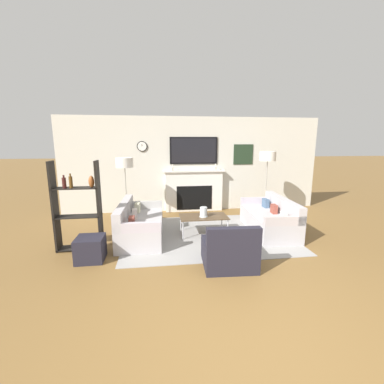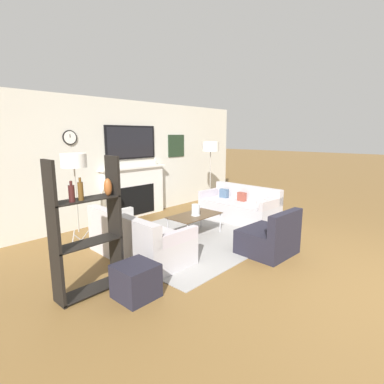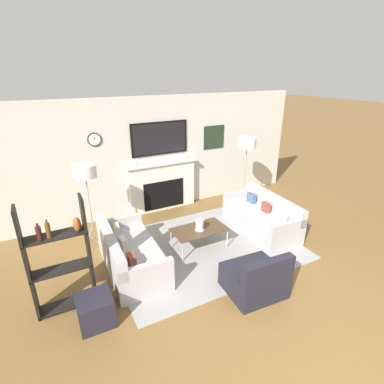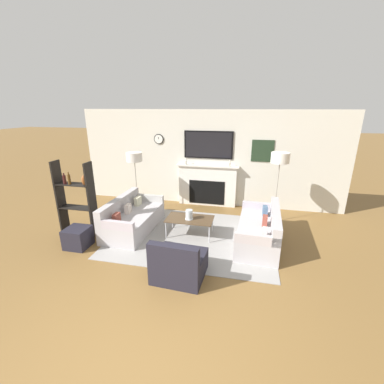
{
  "view_description": "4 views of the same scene",
  "coord_description": "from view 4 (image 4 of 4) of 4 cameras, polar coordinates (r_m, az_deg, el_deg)",
  "views": [
    {
      "loc": [
        -1.04,
        -2.26,
        2.02
      ],
      "look_at": [
        -0.29,
        3.28,
        0.91
      ],
      "focal_mm": 24.0,
      "sensor_mm": 36.0,
      "label": 1
    },
    {
      "loc": [
        -4.22,
        -0.68,
        1.93
      ],
      "look_at": [
        0.21,
        3.35,
        0.78
      ],
      "focal_mm": 28.0,
      "sensor_mm": 36.0,
      "label": 2
    },
    {
      "loc": [
        -2.51,
        -1.33,
        3.23
      ],
      "look_at": [
        0.08,
        3.6,
        0.94
      ],
      "focal_mm": 28.0,
      "sensor_mm": 36.0,
      "label": 3
    },
    {
      "loc": [
        1.09,
        -2.04,
        2.77
      ],
      "look_at": [
        -0.13,
        3.52,
        0.86
      ],
      "focal_mm": 24.0,
      "sensor_mm": 36.0,
      "label": 4
    }
  ],
  "objects": [
    {
      "name": "floor_lamp_right",
      "position": [
        6.38,
        19.0,
        7.0
      ],
      "size": [
        0.43,
        0.43,
        1.76
      ],
      "color": "#9E998E",
      "rests_on": "ground_plane"
    },
    {
      "name": "couch_left",
      "position": [
        6.18,
        -13.17,
        -5.84
      ],
      "size": [
        0.91,
        1.78,
        0.77
      ],
      "color": "#B1ADAF",
      "rests_on": "ground_plane"
    },
    {
      "name": "coffee_table",
      "position": [
        5.71,
        -0.5,
        -6.14
      ],
      "size": [
        1.04,
        0.59,
        0.42
      ],
      "color": "#4C3823",
      "rests_on": "ground_plane"
    },
    {
      "name": "hurricane_candle",
      "position": [
        5.64,
        -0.65,
        -5.13
      ],
      "size": [
        0.18,
        0.18,
        0.21
      ],
      "color": "silver",
      "rests_on": "coffee_table"
    },
    {
      "name": "area_rug",
      "position": [
        5.86,
        0.16,
        -9.68
      ],
      "size": [
        3.51,
        2.69,
        0.01
      ],
      "color": "gray",
      "rests_on": "ground_plane"
    },
    {
      "name": "floor_lamp_left",
      "position": [
        6.99,
        -12.7,
        7.44
      ],
      "size": [
        0.42,
        0.42,
        1.63
      ],
      "color": "#9E998E",
      "rests_on": "ground_plane"
    },
    {
      "name": "armchair",
      "position": [
        4.47,
        -2.94,
        -15.75
      ],
      "size": [
        0.87,
        0.81,
        0.76
      ],
      "color": "#211F2A",
      "rests_on": "ground_plane"
    },
    {
      "name": "ottoman",
      "position": [
        5.85,
        -24.03,
        -9.21
      ],
      "size": [
        0.46,
        0.46,
        0.42
      ],
      "color": "#211F2A",
      "rests_on": "ground_plane"
    },
    {
      "name": "fireplace_wall",
      "position": [
        7.38,
        3.64,
        6.36
      ],
      "size": [
        7.5,
        0.28,
        2.7
      ],
      "color": "beige",
      "rests_on": "ground_plane"
    },
    {
      "name": "shelf_unit",
      "position": [
        6.16,
        -24.32,
        -1.57
      ],
      "size": [
        0.82,
        0.28,
        1.68
      ],
      "color": "black",
      "rests_on": "ground_plane"
    },
    {
      "name": "ground_plane",
      "position": [
        3.61,
        -11.82,
        -32.16
      ],
      "size": [
        60.0,
        60.0,
        0.0
      ],
      "primitive_type": "plane",
      "color": "brown"
    },
    {
      "name": "couch_right",
      "position": [
        5.64,
        14.87,
        -8.38
      ],
      "size": [
        0.91,
        1.82,
        0.77
      ],
      "color": "#B1ADAF",
      "rests_on": "ground_plane"
    }
  ]
}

